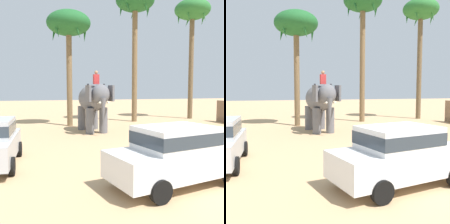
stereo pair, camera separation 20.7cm
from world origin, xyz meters
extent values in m
plane|color=tan|center=(0.00, 0.00, 0.00)|extent=(120.00, 120.00, 0.00)
cube|color=white|center=(-0.71, -0.32, 0.68)|extent=(4.35, 2.45, 0.76)
cube|color=white|center=(-0.80, -0.34, 1.38)|extent=(2.36, 1.93, 0.64)
cube|color=#2D3842|center=(-0.80, -0.34, 1.38)|extent=(2.38, 1.96, 0.35)
cylinder|color=black|center=(0.38, 0.75, 0.30)|extent=(0.62, 0.29, 0.60)
cylinder|color=black|center=(-2.12, 0.27, 0.30)|extent=(0.62, 0.29, 0.60)
cylinder|color=black|center=(-1.79, -1.40, 0.30)|extent=(0.62, 0.29, 0.60)
cylinder|color=black|center=(-5.19, 4.45, 0.30)|extent=(0.21, 0.61, 0.60)
cylinder|color=black|center=(-5.33, 1.91, 0.30)|extent=(0.21, 0.61, 0.60)
ellipsoid|color=slate|center=(-0.87, 9.95, 2.15)|extent=(1.87, 3.23, 1.70)
cylinder|color=slate|center=(-0.35, 9.07, 0.80)|extent=(0.52, 0.52, 1.60)
cylinder|color=slate|center=(-1.22, 8.99, 0.80)|extent=(0.52, 0.52, 1.60)
cylinder|color=slate|center=(-0.51, 10.92, 0.80)|extent=(0.52, 0.52, 1.60)
cylinder|color=slate|center=(-1.39, 10.84, 0.80)|extent=(0.52, 0.52, 1.60)
ellipsoid|color=slate|center=(-0.72, 8.33, 2.45)|extent=(1.18, 1.09, 1.20)
cube|color=slate|center=(-0.02, 8.49, 2.50)|extent=(0.19, 0.81, 0.96)
cube|color=slate|center=(-1.45, 8.37, 2.50)|extent=(0.19, 0.81, 0.96)
cone|color=slate|center=(-0.68, 7.88, 1.45)|extent=(0.39, 0.39, 1.60)
cone|color=beige|center=(-0.43, 7.96, 1.95)|extent=(0.17, 0.57, 0.21)
cone|color=beige|center=(-0.95, 7.91, 1.95)|extent=(0.17, 0.57, 0.21)
cube|color=red|center=(-0.79, 9.10, 3.35)|extent=(0.36, 0.27, 0.60)
sphere|color=#A87A56|center=(-0.79, 9.10, 3.77)|extent=(0.22, 0.22, 0.22)
cylinder|color=#333338|center=(-0.27, 9.15, 2.80)|extent=(0.12, 0.12, 0.55)
cylinder|color=#333338|center=(-1.31, 9.06, 2.80)|extent=(0.12, 0.12, 0.55)
cylinder|color=brown|center=(9.62, 14.73, 4.88)|extent=(0.44, 0.44, 9.76)
ellipsoid|color=#286B2D|center=(9.62, 14.73, 9.96)|extent=(3.20, 3.20, 1.80)
cone|color=#286B2D|center=(10.82, 14.73, 9.46)|extent=(0.40, 0.92, 1.64)
cone|color=#286B2D|center=(9.99, 15.87, 9.46)|extent=(0.91, 0.57, 1.67)
cone|color=#286B2D|center=(8.65, 15.44, 9.46)|extent=(0.73, 0.83, 1.69)
cone|color=#286B2D|center=(8.65, 14.03, 9.46)|extent=(0.73, 0.83, 1.69)
cone|color=#286B2D|center=(9.99, 13.59, 9.46)|extent=(0.91, 0.57, 1.67)
cylinder|color=brown|center=(3.77, 14.14, 4.92)|extent=(0.44, 0.44, 9.84)
ellipsoid|color=#1E5B28|center=(3.77, 14.14, 10.04)|extent=(3.20, 3.20, 1.80)
cone|color=#1E5B28|center=(4.97, 14.14, 9.54)|extent=(0.40, 0.92, 1.64)
cone|color=#1E5B28|center=(4.14, 15.28, 9.54)|extent=(0.91, 0.57, 1.67)
cone|color=#1E5B28|center=(2.80, 14.84, 9.54)|extent=(0.73, 0.83, 1.69)
cone|color=#1E5B28|center=(2.80, 13.43, 9.54)|extent=(0.73, 0.83, 1.69)
cone|color=#1E5B28|center=(4.14, 13.00, 9.54)|extent=(0.91, 0.57, 1.67)
cylinder|color=brown|center=(-1.88, 12.98, 3.67)|extent=(0.41, 0.41, 7.35)
ellipsoid|color=#1E5B28|center=(-1.88, 12.98, 7.55)|extent=(3.20, 3.20, 1.80)
cone|color=#1E5B28|center=(-0.68, 12.98, 7.05)|extent=(0.40, 0.92, 1.64)
cone|color=#1E5B28|center=(-1.51, 14.13, 7.05)|extent=(0.91, 0.57, 1.67)
cone|color=#1E5B28|center=(-2.85, 13.69, 7.05)|extent=(0.73, 0.83, 1.69)
cone|color=#1E5B28|center=(-2.85, 12.28, 7.05)|extent=(0.73, 0.83, 1.69)
cone|color=#1E5B28|center=(-1.51, 11.84, 7.05)|extent=(0.91, 0.57, 1.67)
camera|label=1|loc=(-4.73, -6.97, 2.75)|focal=42.86mm
camera|label=2|loc=(-4.53, -7.03, 2.75)|focal=42.86mm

